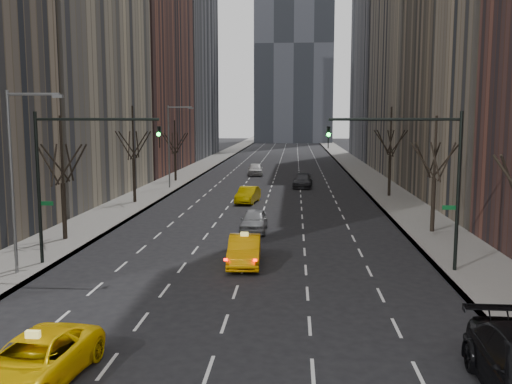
# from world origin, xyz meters

# --- Properties ---
(ground) EXTENTS (400.00, 400.00, 0.00)m
(ground) POSITION_xyz_m (0.00, 0.00, 0.00)
(ground) COLOR black
(ground) RESTS_ON ground
(sidewalk_left) EXTENTS (4.50, 320.00, 0.15)m
(sidewalk_left) POSITION_xyz_m (-12.25, 70.00, 0.07)
(sidewalk_left) COLOR slate
(sidewalk_left) RESTS_ON ground
(sidewalk_right) EXTENTS (4.50, 320.00, 0.15)m
(sidewalk_right) POSITION_xyz_m (12.25, 70.00, 0.07)
(sidewalk_right) COLOR slate
(sidewalk_right) RESTS_ON ground
(bld_left_far) EXTENTS (14.00, 28.00, 44.00)m
(bld_left_far) POSITION_xyz_m (-21.50, 66.00, 22.00)
(bld_left_far) COLOR brown
(bld_left_far) RESTS_ON ground
(bld_left_deep) EXTENTS (14.00, 30.00, 60.00)m
(bld_left_deep) POSITION_xyz_m (-21.50, 96.00, 30.00)
(bld_left_deep) COLOR slate
(bld_left_deep) RESTS_ON ground
(bld_right_deep) EXTENTS (14.00, 30.00, 58.00)m
(bld_right_deep) POSITION_xyz_m (21.50, 95.00, 29.00)
(bld_right_deep) COLOR slate
(bld_right_deep) RESTS_ON ground
(tree_lw_b) EXTENTS (3.36, 3.50, 7.82)m
(tree_lw_b) POSITION_xyz_m (-12.00, 18.00, 3.72)
(tree_lw_b) COLOR black
(tree_lw_b) RESTS_ON ground
(tree_lw_c) EXTENTS (3.36, 3.50, 8.74)m
(tree_lw_c) POSITION_xyz_m (-12.00, 34.00, 4.04)
(tree_lw_c) COLOR black
(tree_lw_c) RESTS_ON ground
(tree_lw_d) EXTENTS (3.36, 3.50, 7.36)m
(tree_lw_d) POSITION_xyz_m (-12.00, 52.00, 3.56)
(tree_lw_d) COLOR black
(tree_lw_d) RESTS_ON ground
(tree_rw_b) EXTENTS (3.36, 3.50, 7.82)m
(tree_rw_b) POSITION_xyz_m (12.00, 22.00, 3.72)
(tree_rw_b) COLOR black
(tree_rw_b) RESTS_ON ground
(tree_rw_c) EXTENTS (3.36, 3.50, 8.74)m
(tree_rw_c) POSITION_xyz_m (12.00, 40.00, 4.04)
(tree_rw_c) COLOR black
(tree_rw_c) RESTS_ON ground
(traffic_mast_left) EXTENTS (6.69, 0.39, 8.00)m
(traffic_mast_left) POSITION_xyz_m (-9.11, 12.00, 5.49)
(traffic_mast_left) COLOR black
(traffic_mast_left) RESTS_ON ground
(traffic_mast_right) EXTENTS (6.69, 0.39, 8.00)m
(traffic_mast_right) POSITION_xyz_m (9.11, 12.00, 5.49)
(traffic_mast_right) COLOR black
(traffic_mast_right) RESTS_ON ground
(streetlight_near) EXTENTS (2.83, 0.22, 9.00)m
(streetlight_near) POSITION_xyz_m (-10.84, 10.00, 5.62)
(streetlight_near) COLOR slate
(streetlight_near) RESTS_ON ground
(streetlight_far) EXTENTS (2.83, 0.22, 9.00)m
(streetlight_far) POSITION_xyz_m (-10.84, 45.00, 5.62)
(streetlight_far) COLOR slate
(streetlight_far) RESTS_ON ground
(taxi_suv) EXTENTS (2.95, 5.45, 1.45)m
(taxi_suv) POSITION_xyz_m (-4.98, -1.40, 0.73)
(taxi_suv) COLOR yellow
(taxi_suv) RESTS_ON ground
(taxi_sedan) EXTENTS (1.86, 4.83, 1.57)m
(taxi_sedan) POSITION_xyz_m (-0.01, 12.82, 0.78)
(taxi_sedan) COLOR orange
(taxi_sedan) RESTS_ON ground
(silver_sedan_ahead) EXTENTS (1.79, 4.45, 1.51)m
(silver_sedan_ahead) POSITION_xyz_m (-0.16, 21.88, 0.76)
(silver_sedan_ahead) COLOR gray
(silver_sedan_ahead) RESTS_ON ground
(far_taxi) EXTENTS (2.17, 4.69, 1.49)m
(far_taxi) POSITION_xyz_m (-1.67, 35.14, 0.74)
(far_taxi) COLOR #DBB604
(far_taxi) RESTS_ON ground
(far_suv_grey) EXTENTS (2.43, 5.15, 1.45)m
(far_suv_grey) POSITION_xyz_m (3.54, 47.24, 0.73)
(far_suv_grey) COLOR #2D2E32
(far_suv_grey) RESTS_ON ground
(far_car_white) EXTENTS (2.30, 5.01, 1.67)m
(far_car_white) POSITION_xyz_m (-2.75, 60.52, 0.83)
(far_car_white) COLOR silver
(far_car_white) RESTS_ON ground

